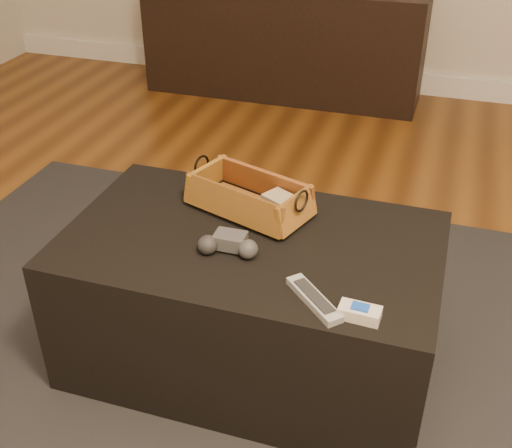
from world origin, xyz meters
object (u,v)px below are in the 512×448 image
(wicker_basket, at_px, (249,198))
(game_controller, at_px, (229,244))
(ottoman, at_px, (251,300))
(tv_remote, at_px, (241,204))
(media_cabinet, at_px, (284,41))
(silver_remote, at_px, (314,299))
(cream_gadget, at_px, (360,313))

(wicker_basket, relative_size, game_controller, 2.39)
(ottoman, distance_m, tv_remote, 0.27)
(wicker_basket, bearing_deg, media_cabinet, 102.80)
(media_cabinet, distance_m, silver_remote, 2.52)
(tv_remote, distance_m, wicker_basket, 0.03)
(silver_remote, bearing_deg, game_controller, 153.00)
(ottoman, distance_m, wicker_basket, 0.29)
(media_cabinet, bearing_deg, game_controller, -77.98)
(media_cabinet, distance_m, game_controller, 2.34)
(media_cabinet, height_order, tv_remote, media_cabinet)
(game_controller, relative_size, cream_gadget, 1.69)
(cream_gadget, bearing_deg, wicker_basket, 135.84)
(ottoman, height_order, silver_remote, silver_remote)
(tv_remote, height_order, cream_gadget, cream_gadget)
(tv_remote, height_order, game_controller, game_controller)
(cream_gadget, bearing_deg, game_controller, 157.26)
(silver_remote, bearing_deg, wicker_basket, 128.02)
(media_cabinet, bearing_deg, silver_remote, -72.95)
(ottoman, relative_size, silver_remote, 6.27)
(game_controller, bearing_deg, wicker_basket, 94.40)
(wicker_basket, height_order, cream_gadget, wicker_basket)
(tv_remote, distance_m, game_controller, 0.21)
(ottoman, bearing_deg, wicker_basket, 110.28)
(game_controller, xyz_separation_m, cream_gadget, (0.36, -0.15, -0.01))
(wicker_basket, relative_size, cream_gadget, 4.04)
(media_cabinet, bearing_deg, wicker_basket, -77.20)
(cream_gadget, bearing_deg, media_cabinet, 109.22)
(tv_remote, distance_m, silver_remote, 0.45)
(ottoman, relative_size, tv_remote, 5.45)
(tv_remote, bearing_deg, silver_remote, -36.37)
(media_cabinet, bearing_deg, tv_remote, -77.79)
(ottoman, relative_size, wicker_basket, 2.60)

